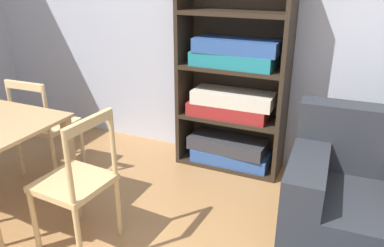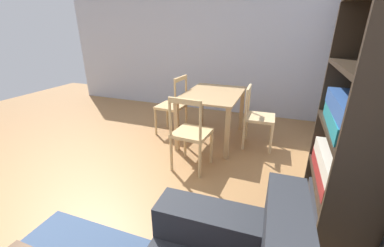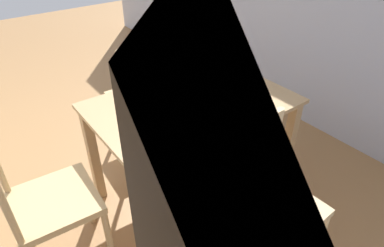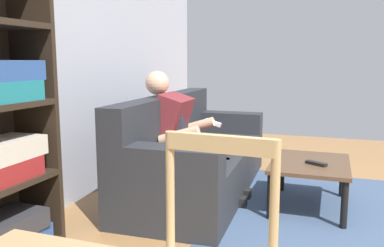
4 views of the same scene
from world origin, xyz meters
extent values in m
cube|color=tan|center=(-1.94, 1.04, 0.75)|extent=(1.19, 0.83, 0.02)
cube|color=tan|center=(-2.49, 0.68, 0.37)|extent=(0.06, 0.06, 0.73)
cube|color=tan|center=(-1.40, 0.68, 0.37)|extent=(0.06, 0.06, 0.73)
cube|color=tan|center=(-2.49, 1.41, 0.37)|extent=(0.06, 0.06, 0.73)
cube|color=tan|center=(-1.40, 1.41, 0.37)|extent=(0.06, 0.06, 0.73)
cube|color=#D1B27F|center=(-1.94, 1.76, 0.46)|extent=(0.44, 0.44, 0.04)
cylinder|color=#D1B27F|center=(-2.14, 1.94, 0.23)|extent=(0.04, 0.04, 0.46)
cylinder|color=#D1B27F|center=(-1.75, 1.58, 0.23)|extent=(0.04, 0.04, 0.46)
cylinder|color=#D1B27F|center=(-2.13, 1.56, 0.23)|extent=(0.04, 0.04, 0.46)
cylinder|color=#D1B27F|center=(-1.75, 1.58, 0.68)|extent=(0.03, 0.03, 0.44)
cylinder|color=#D1B27F|center=(-2.13, 1.56, 0.68)|extent=(0.03, 0.03, 0.44)
cube|color=#D1B27F|center=(-1.94, 1.57, 0.87)|extent=(0.38, 0.05, 0.06)
cube|color=tan|center=(-1.05, 1.04, 0.47)|extent=(0.45, 0.45, 0.04)
cylinder|color=tan|center=(-1.22, 1.25, 0.24)|extent=(0.04, 0.04, 0.47)
cylinder|color=tan|center=(-1.25, 0.87, 0.24)|extent=(0.04, 0.04, 0.47)
cylinder|color=tan|center=(-0.87, 0.84, 0.24)|extent=(0.04, 0.04, 0.47)
cylinder|color=tan|center=(-0.84, 1.22, 0.71)|extent=(0.03, 0.03, 0.48)
cube|color=tan|center=(-1.94, 0.33, 0.47)|extent=(0.45, 0.45, 0.04)
cylinder|color=tan|center=(-2.15, 0.15, 0.23)|extent=(0.04, 0.04, 0.47)
cylinder|color=tan|center=(-1.77, 0.13, 0.23)|extent=(0.04, 0.04, 0.47)
cylinder|color=tan|center=(-2.12, 0.53, 0.23)|extent=(0.04, 0.04, 0.47)
cylinder|color=tan|center=(-1.74, 0.51, 0.23)|extent=(0.04, 0.04, 0.47)
cylinder|color=tan|center=(-2.12, 0.53, 0.72)|extent=(0.03, 0.03, 0.50)
cylinder|color=tan|center=(-1.74, 0.51, 0.72)|extent=(0.03, 0.03, 0.50)
cube|color=tan|center=(-1.93, 0.52, 0.94)|extent=(0.38, 0.06, 0.06)
camera|label=1|loc=(0.50, -0.54, 1.73)|focal=35.06mm
camera|label=2|loc=(1.45, 2.00, 1.66)|focal=22.38mm
camera|label=3|loc=(-0.90, 2.44, 1.77)|focal=30.90mm
camera|label=4|loc=(-2.13, 0.68, 1.20)|focal=37.33mm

